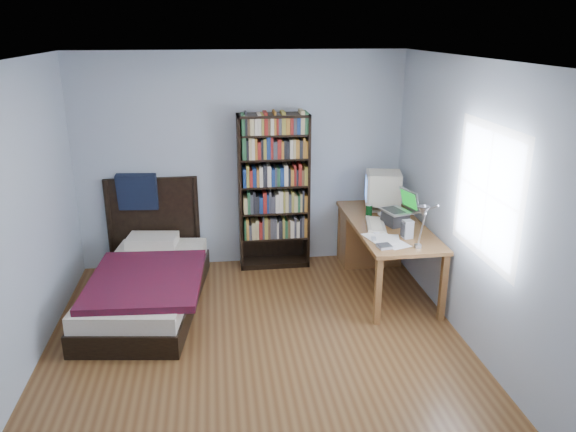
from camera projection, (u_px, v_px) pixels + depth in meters
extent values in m
plane|color=brown|center=(259.00, 354.00, 4.95)|extent=(4.20, 4.20, 0.00)
plane|color=white|center=(253.00, 61.00, 4.15)|extent=(4.20, 4.20, 0.00)
cube|color=#ABBBC8|center=(242.00, 161.00, 6.52)|extent=(3.80, 0.04, 2.50)
cube|color=#ABBBC8|center=(292.00, 370.00, 2.58)|extent=(3.80, 0.04, 2.50)
cube|color=#ABBBC8|center=(10.00, 231.00, 4.31)|extent=(0.04, 4.20, 2.50)
cube|color=#ABBBC8|center=(478.00, 211.00, 4.79)|extent=(0.04, 4.20, 2.50)
cube|color=white|center=(488.00, 193.00, 4.58)|extent=(0.01, 1.14, 1.14)
cube|color=white|center=(487.00, 193.00, 4.58)|extent=(0.01, 1.00, 1.00)
cube|color=brown|center=(388.00, 225.00, 6.04)|extent=(0.75, 1.74, 0.04)
cube|color=brown|center=(378.00, 291.00, 5.35)|extent=(0.06, 0.06, 0.69)
cube|color=brown|center=(443.00, 287.00, 5.43)|extent=(0.06, 0.06, 0.69)
cube|color=brown|center=(340.00, 232.00, 6.88)|extent=(0.06, 0.06, 0.69)
cube|color=brown|center=(392.00, 230.00, 6.96)|extent=(0.06, 0.06, 0.69)
cube|color=brown|center=(370.00, 236.00, 6.76)|extent=(0.69, 0.40, 0.68)
cube|color=beige|center=(380.00, 209.00, 6.47)|extent=(0.29, 0.26, 0.03)
cylinder|color=beige|center=(380.00, 205.00, 6.45)|extent=(0.09, 0.09, 0.06)
cube|color=beige|center=(384.00, 188.00, 6.39)|extent=(0.45, 0.44, 0.36)
cube|color=#B4AA96|center=(367.00, 188.00, 6.37)|extent=(0.11, 0.38, 0.38)
cube|color=blue|center=(366.00, 188.00, 6.37)|extent=(0.07, 0.28, 0.25)
cube|color=#2D2D30|center=(395.00, 218.00, 5.98)|extent=(0.27, 0.29, 0.14)
cube|color=silver|center=(395.00, 211.00, 5.96)|extent=(0.31, 0.37, 0.02)
cube|color=#2D2D30|center=(394.00, 210.00, 5.95)|extent=(0.21, 0.28, 0.00)
cube|color=silver|center=(410.00, 200.00, 5.94)|extent=(0.15, 0.32, 0.22)
cube|color=#0CBF26|center=(409.00, 200.00, 5.93)|extent=(0.12, 0.26, 0.18)
cube|color=#99999E|center=(418.00, 246.00, 5.37)|extent=(0.05, 0.05, 0.04)
cylinder|color=#99999E|center=(422.00, 229.00, 5.25)|extent=(0.02, 0.13, 0.35)
cylinder|color=#99999E|center=(425.00, 210.00, 4.98)|extent=(0.15, 0.29, 0.18)
cone|color=#99999E|center=(424.00, 211.00, 4.83)|extent=(0.11, 0.11, 0.09)
cube|color=#B4AA96|center=(376.00, 225.00, 5.94)|extent=(0.28, 0.50, 0.05)
cube|color=#959598|center=(408.00, 229.00, 5.60)|extent=(0.10, 0.10, 0.18)
cylinder|color=#073817|center=(369.00, 211.00, 6.24)|extent=(0.07, 0.07, 0.13)
ellipsoid|color=silver|center=(380.00, 214.00, 6.28)|extent=(0.06, 0.11, 0.04)
cube|color=silver|center=(374.00, 232.00, 5.75)|extent=(0.08, 0.12, 0.02)
cube|color=#959598|center=(374.00, 239.00, 5.57)|extent=(0.06, 0.10, 0.02)
cube|color=#959598|center=(384.00, 246.00, 5.37)|extent=(0.14, 0.14, 0.03)
cube|color=black|center=(240.00, 194.00, 6.47)|extent=(0.03, 0.30, 1.82)
cube|color=black|center=(307.00, 191.00, 6.57)|extent=(0.03, 0.30, 1.82)
cube|color=black|center=(273.00, 115.00, 6.23)|extent=(0.82, 0.30, 0.03)
cube|color=black|center=(274.00, 262.00, 6.81)|extent=(0.82, 0.30, 0.06)
cube|color=black|center=(272.00, 189.00, 6.65)|extent=(0.82, 0.02, 1.82)
cube|color=olive|center=(274.00, 190.00, 6.49)|extent=(0.74, 0.22, 1.62)
cube|color=black|center=(148.00, 296.00, 5.77)|extent=(1.26, 2.11, 0.22)
cube|color=beige|center=(146.00, 279.00, 5.71)|extent=(1.21, 2.05, 0.16)
cube|color=maroon|center=(146.00, 280.00, 5.44)|extent=(1.14, 1.36, 0.07)
cube|color=beige|center=(152.00, 241.00, 6.37)|extent=(0.59, 0.42, 0.12)
cube|color=black|center=(154.00, 223.00, 6.57)|extent=(1.06, 0.05, 1.10)
cylinder|color=black|center=(110.00, 226.00, 6.49)|extent=(0.06, 0.06, 1.10)
cylinder|color=black|center=(197.00, 222.00, 6.62)|extent=(0.06, 0.06, 1.10)
cube|color=black|center=(137.00, 192.00, 6.40)|extent=(0.46, 0.20, 0.43)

